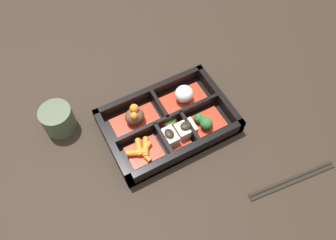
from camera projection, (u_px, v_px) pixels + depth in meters
name	position (u px, v px, depth m)	size (l,w,h in m)	color
ground_plane	(168.00, 126.00, 0.76)	(3.00, 3.00, 0.00)	black
bento_base	(168.00, 125.00, 0.76)	(0.29, 0.19, 0.01)	black
bento_rim	(168.00, 122.00, 0.75)	(0.29, 0.19, 0.04)	black
bowl_stew	(135.00, 117.00, 0.74)	(0.11, 0.06, 0.06)	#B22D19
bowl_rice	(184.00, 96.00, 0.78)	(0.11, 0.06, 0.05)	#B22D19
bowl_carrots	(143.00, 151.00, 0.71)	(0.08, 0.06, 0.02)	#B22D19
bowl_tofu	(178.00, 133.00, 0.72)	(0.08, 0.06, 0.04)	#B22D19
bowl_greens	(205.00, 122.00, 0.74)	(0.08, 0.06, 0.03)	#B22D19
bowl_pickles	(169.00, 122.00, 0.75)	(0.04, 0.03, 0.01)	#B22D19
tea_cup	(58.00, 119.00, 0.74)	(0.07, 0.07, 0.06)	#424C38
chopsticks	(293.00, 180.00, 0.69)	(0.20, 0.04, 0.01)	black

